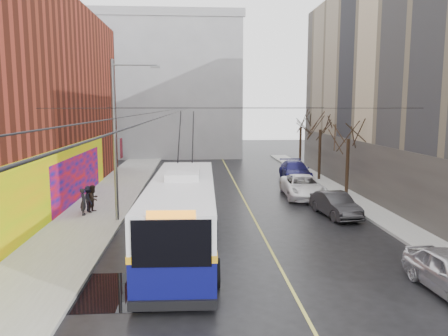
{
  "coord_description": "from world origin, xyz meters",
  "views": [
    {
      "loc": [
        -1.92,
        -14.28,
        6.49
      ],
      "look_at": [
        -0.31,
        9.38,
        3.13
      ],
      "focal_mm": 35.0,
      "sensor_mm": 36.0,
      "label": 1
    }
  ],
  "objects_px": {
    "tree_near": "(349,128)",
    "parked_car_b": "(335,205)",
    "tree_far": "(301,120)",
    "following_car": "(168,177)",
    "streetlight_pole": "(117,136)",
    "trolleybus": "(183,213)",
    "pedestrian_c": "(89,199)",
    "pedestrian_b": "(93,199)",
    "parked_car_c": "(303,186)",
    "parked_car_d": "(295,171)",
    "pedestrian_a": "(84,202)",
    "tree_mid": "(321,121)"
  },
  "relations": [
    {
      "from": "following_car",
      "to": "pedestrian_c",
      "type": "bearing_deg",
      "value": -122.18
    },
    {
      "from": "tree_near",
      "to": "parked_car_b",
      "type": "xyz_separation_m",
      "value": [
        -2.61,
        -5.51,
        -4.26
      ]
    },
    {
      "from": "tree_near",
      "to": "pedestrian_a",
      "type": "relative_size",
      "value": 4.05
    },
    {
      "from": "streetlight_pole",
      "to": "trolleybus",
      "type": "height_order",
      "value": "streetlight_pole"
    },
    {
      "from": "trolleybus",
      "to": "parked_car_c",
      "type": "relative_size",
      "value": 2.31
    },
    {
      "from": "streetlight_pole",
      "to": "tree_near",
      "type": "distance_m",
      "value": 16.28
    },
    {
      "from": "trolleybus",
      "to": "parked_car_c",
      "type": "distance_m",
      "value": 13.8
    },
    {
      "from": "streetlight_pole",
      "to": "pedestrian_a",
      "type": "height_order",
      "value": "streetlight_pole"
    },
    {
      "from": "trolleybus",
      "to": "pedestrian_c",
      "type": "relative_size",
      "value": 8.44
    },
    {
      "from": "following_car",
      "to": "pedestrian_c",
      "type": "distance_m",
      "value": 9.64
    },
    {
      "from": "tree_far",
      "to": "following_car",
      "type": "distance_m",
      "value": 16.59
    },
    {
      "from": "streetlight_pole",
      "to": "tree_mid",
      "type": "distance_m",
      "value": 19.96
    },
    {
      "from": "following_car",
      "to": "pedestrian_a",
      "type": "relative_size",
      "value": 3.04
    },
    {
      "from": "parked_car_d",
      "to": "pedestrian_c",
      "type": "bearing_deg",
      "value": -140.64
    },
    {
      "from": "streetlight_pole",
      "to": "parked_car_b",
      "type": "height_order",
      "value": "streetlight_pole"
    },
    {
      "from": "streetlight_pole",
      "to": "tree_near",
      "type": "relative_size",
      "value": 1.41
    },
    {
      "from": "tree_mid",
      "to": "pedestrian_a",
      "type": "relative_size",
      "value": 4.23
    },
    {
      "from": "tree_near",
      "to": "following_car",
      "type": "bearing_deg",
      "value": 160.05
    },
    {
      "from": "following_car",
      "to": "pedestrian_a",
      "type": "distance_m",
      "value": 10.46
    },
    {
      "from": "pedestrian_c",
      "to": "parked_car_b",
      "type": "bearing_deg",
      "value": -123.84
    },
    {
      "from": "tree_near",
      "to": "parked_car_b",
      "type": "distance_m",
      "value": 7.44
    },
    {
      "from": "tree_mid",
      "to": "pedestrian_c",
      "type": "bearing_deg",
      "value": -147.88
    },
    {
      "from": "tree_near",
      "to": "pedestrian_c",
      "type": "bearing_deg",
      "value": -167.35
    },
    {
      "from": "streetlight_pole",
      "to": "following_car",
      "type": "distance_m",
      "value": 11.66
    },
    {
      "from": "following_car",
      "to": "pedestrian_b",
      "type": "height_order",
      "value": "pedestrian_b"
    },
    {
      "from": "parked_car_d",
      "to": "following_car",
      "type": "bearing_deg",
      "value": -163.02
    },
    {
      "from": "tree_far",
      "to": "pedestrian_b",
      "type": "height_order",
      "value": "tree_far"
    },
    {
      "from": "parked_car_b",
      "to": "tree_far",
      "type": "bearing_deg",
      "value": 74.44
    },
    {
      "from": "tree_far",
      "to": "parked_car_b",
      "type": "height_order",
      "value": "tree_far"
    },
    {
      "from": "parked_car_b",
      "to": "pedestrian_c",
      "type": "xyz_separation_m",
      "value": [
        -14.74,
        1.61,
        0.22
      ]
    },
    {
      "from": "pedestrian_a",
      "to": "trolleybus",
      "type": "bearing_deg",
      "value": -139.38
    },
    {
      "from": "parked_car_b",
      "to": "pedestrian_a",
      "type": "distance_m",
      "value": 14.86
    },
    {
      "from": "trolleybus",
      "to": "pedestrian_b",
      "type": "distance_m",
      "value": 8.95
    },
    {
      "from": "trolleybus",
      "to": "pedestrian_b",
      "type": "height_order",
      "value": "trolleybus"
    },
    {
      "from": "tree_far",
      "to": "following_car",
      "type": "relative_size",
      "value": 1.37
    },
    {
      "from": "parked_car_c",
      "to": "trolleybus",
      "type": "bearing_deg",
      "value": -124.56
    },
    {
      "from": "parked_car_b",
      "to": "pedestrian_a",
      "type": "xyz_separation_m",
      "value": [
        -14.83,
        0.75,
        0.23
      ]
    },
    {
      "from": "tree_far",
      "to": "streetlight_pole",
      "type": "bearing_deg",
      "value": -127.12
    },
    {
      "from": "streetlight_pole",
      "to": "parked_car_c",
      "type": "xyz_separation_m",
      "value": [
        11.94,
        6.02,
        -4.05
      ]
    },
    {
      "from": "trolleybus",
      "to": "parked_car_b",
      "type": "distance_m",
      "value": 10.48
    },
    {
      "from": "tree_near",
      "to": "pedestrian_b",
      "type": "bearing_deg",
      "value": -166.79
    },
    {
      "from": "streetlight_pole",
      "to": "pedestrian_c",
      "type": "bearing_deg",
      "value": 136.45
    },
    {
      "from": "parked_car_b",
      "to": "following_car",
      "type": "distance_m",
      "value": 14.65
    },
    {
      "from": "tree_far",
      "to": "pedestrian_a",
      "type": "xyz_separation_m",
      "value": [
        -17.45,
        -18.75,
        -4.2
      ]
    },
    {
      "from": "tree_near",
      "to": "following_car",
      "type": "height_order",
      "value": "tree_near"
    },
    {
      "from": "trolleybus",
      "to": "following_car",
      "type": "distance_m",
      "value": 15.83
    },
    {
      "from": "parked_car_c",
      "to": "parked_car_d",
      "type": "xyz_separation_m",
      "value": [
        1.2,
        7.58,
        0.03
      ]
    },
    {
      "from": "parked_car_d",
      "to": "pedestrian_b",
      "type": "height_order",
      "value": "pedestrian_b"
    },
    {
      "from": "parked_car_b",
      "to": "parked_car_d",
      "type": "height_order",
      "value": "parked_car_d"
    },
    {
      "from": "tree_mid",
      "to": "parked_car_b",
      "type": "xyz_separation_m",
      "value": [
        -2.61,
        -12.51,
        -4.54
      ]
    }
  ]
}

